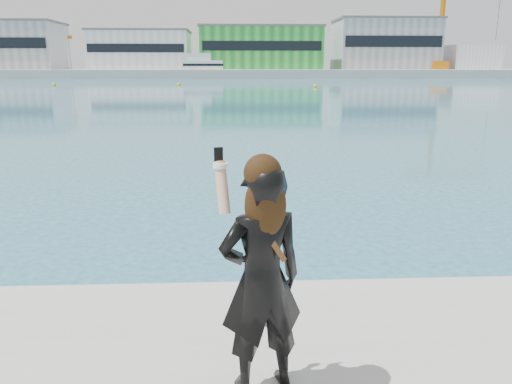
% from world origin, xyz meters
% --- Properties ---
extents(far_quay, '(320.00, 40.00, 2.00)m').
position_xyz_m(far_quay, '(0.00, 130.00, 1.00)').
color(far_quay, '#9E9E99').
rests_on(far_quay, ground).
extents(warehouse_grey_left, '(26.52, 16.36, 11.50)m').
position_xyz_m(warehouse_grey_left, '(-55.00, 127.98, 7.76)').
color(warehouse_grey_left, gray).
rests_on(warehouse_grey_left, far_quay).
extents(warehouse_white, '(24.48, 15.35, 9.50)m').
position_xyz_m(warehouse_white, '(-22.00, 127.98, 6.76)').
color(warehouse_white, silver).
rests_on(warehouse_white, far_quay).
extents(warehouse_green, '(30.60, 16.36, 10.50)m').
position_xyz_m(warehouse_green, '(8.00, 127.98, 7.26)').
color(warehouse_green, '#218430').
rests_on(warehouse_green, far_quay).
extents(warehouse_grey_right, '(25.50, 15.35, 12.50)m').
position_xyz_m(warehouse_grey_right, '(40.00, 127.98, 8.26)').
color(warehouse_grey_right, gray).
rests_on(warehouse_grey_right, far_quay).
extents(ancillary_shed, '(12.00, 10.00, 6.00)m').
position_xyz_m(ancillary_shed, '(62.00, 126.00, 5.00)').
color(ancillary_shed, silver).
rests_on(ancillary_shed, far_quay).
extents(dock_crane, '(23.00, 4.00, 24.00)m').
position_xyz_m(dock_crane, '(53.20, 122.00, 15.07)').
color(dock_crane, orange).
rests_on(dock_crane, far_quay).
extents(flagpole_left, '(1.28, 0.16, 8.00)m').
position_xyz_m(flagpole_left, '(-37.91, 121.00, 6.54)').
color(flagpole_left, silver).
rests_on(flagpole_left, far_quay).
extents(flagpole_right, '(1.28, 0.16, 8.00)m').
position_xyz_m(flagpole_right, '(22.09, 121.00, 6.54)').
color(flagpole_right, silver).
rests_on(flagpole_right, far_quay).
extents(motor_yacht, '(16.14, 5.65, 7.39)m').
position_xyz_m(motor_yacht, '(-5.38, 113.13, 2.08)').
color(motor_yacht, white).
rests_on(motor_yacht, ground).
extents(buoy_near, '(0.50, 0.50, 0.50)m').
position_xyz_m(buoy_near, '(12.11, 65.99, 0.00)').
color(buoy_near, '#DEBC0B').
rests_on(buoy_near, ground).
extents(buoy_far, '(0.50, 0.50, 0.50)m').
position_xyz_m(buoy_far, '(-7.29, 73.40, 0.00)').
color(buoy_far, '#DEBC0B').
rests_on(buoy_far, ground).
extents(buoy_extra, '(0.50, 0.50, 0.50)m').
position_xyz_m(buoy_extra, '(-25.68, 73.15, 0.00)').
color(buoy_extra, '#DEBC0B').
rests_on(buoy_extra, ground).
extents(woman, '(0.63, 0.50, 1.60)m').
position_xyz_m(woman, '(0.73, -0.66, 1.61)').
color(woman, black).
rests_on(woman, near_quay).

